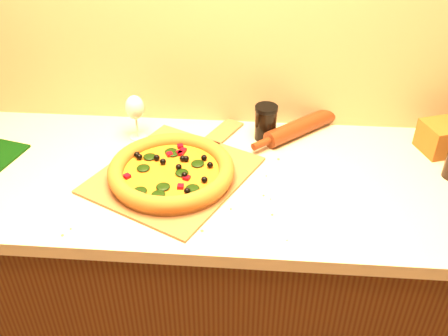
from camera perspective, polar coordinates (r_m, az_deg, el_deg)
cabinet at (r=1.82m, az=-1.46°, el=-12.79°), size 2.80×0.65×0.86m
countertop at (r=1.51m, az=-1.71°, el=-1.30°), size 2.84×0.68×0.04m
pizza_peel at (r=1.51m, az=-5.45°, el=-0.44°), size 0.55×0.63×0.01m
pizza at (r=1.46m, az=-6.03°, el=-0.34°), size 0.37×0.37×0.05m
rolling_pin at (r=1.70m, az=8.76°, el=4.68°), size 0.33×0.30×0.06m
wine_glass at (r=1.65m, az=-10.15°, el=6.71°), size 0.06×0.06×0.15m
dark_jar at (r=1.64m, az=4.79°, el=5.22°), size 0.07×0.07×0.12m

